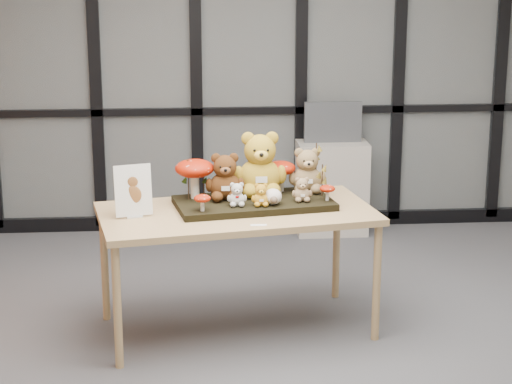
{
  "coord_description": "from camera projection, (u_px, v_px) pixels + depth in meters",
  "views": [
    {
      "loc": [
        -0.54,
        -5.41,
        2.45
      ],
      "look_at": [
        -0.11,
        0.18,
        0.94
      ],
      "focal_mm": 65.0,
      "sensor_mm": 36.0,
      "label": 1
    }
  ],
  "objects": [
    {
      "name": "bear_small_yellow",
      "position": [
        261.0,
        193.0,
        5.8
      ],
      "size": [
        0.14,
        0.13,
        0.16
      ],
      "primitive_type": null,
      "rotation": [
        0.0,
        0.0,
        0.18
      ],
      "color": "gold",
      "rests_on": "diorama_tray"
    },
    {
      "name": "bear_brown_medium",
      "position": [
        225.0,
        174.0,
        5.93
      ],
      "size": [
        0.29,
        0.27,
        0.33
      ],
      "primitive_type": null,
      "rotation": [
        0.0,
        0.0,
        0.18
      ],
      "color": "#49260E",
      "rests_on": "diorama_tray"
    },
    {
      "name": "monitor",
      "position": [
        333.0,
        122.0,
        7.87
      ],
      "size": [
        0.49,
        0.05,
        0.35
      ],
      "color": "#4B4E53",
      "rests_on": "cabinet"
    },
    {
      "name": "display_table",
      "position": [
        237.0,
        220.0,
        5.88
      ],
      "size": [
        1.85,
        1.15,
        0.81
      ],
      "rotation": [
        0.0,
        0.0,
        0.18
      ],
      "color": "tan",
      "rests_on": "floor"
    },
    {
      "name": "sprig_green_centre",
      "position": [
        235.0,
        178.0,
        6.08
      ],
      "size": [
        0.05,
        0.05,
        0.21
      ],
      "primitive_type": null,
      "color": "#173B0D",
      "rests_on": "diorama_tray"
    },
    {
      "name": "cabinet",
      "position": [
        332.0,
        188.0,
        8.01
      ],
      "size": [
        0.6,
        0.35,
        0.8
      ],
      "primitive_type": "cube",
      "color": "#B2AA9F",
      "rests_on": "floor"
    },
    {
      "name": "sprig_dry_far_right",
      "position": [
        316.0,
        167.0,
        6.11
      ],
      "size": [
        0.05,
        0.05,
        0.33
      ],
      "primitive_type": null,
      "color": "brown",
      "rests_on": "diorama_tray"
    },
    {
      "name": "mushroom_back_right",
      "position": [
        280.0,
        175.0,
        6.13
      ],
      "size": [
        0.2,
        0.2,
        0.22
      ],
      "primitive_type": null,
      "color": "#951704",
      "rests_on": "diorama_tray"
    },
    {
      "name": "mushroom_front_right",
      "position": [
        327.0,
        192.0,
        5.92
      ],
      "size": [
        0.1,
        0.1,
        0.11
      ],
      "primitive_type": null,
      "color": "#951704",
      "rests_on": "diorama_tray"
    },
    {
      "name": "bear_pooh_yellow",
      "position": [
        260.0,
        160.0,
        6.04
      ],
      "size": [
        0.4,
        0.37,
        0.46
      ],
      "primitive_type": null,
      "rotation": [
        0.0,
        0.0,
        0.18
      ],
      "color": "#B38C22",
      "rests_on": "diorama_tray"
    },
    {
      "name": "sprig_green_mid_left",
      "position": [
        204.0,
        179.0,
        6.02
      ],
      "size": [
        0.05,
        0.05,
        0.22
      ],
      "primitive_type": null,
      "color": "#173B0D",
      "rests_on": "diorama_tray"
    },
    {
      "name": "mushroom_front_left",
      "position": [
        202.0,
        202.0,
        5.69
      ],
      "size": [
        0.1,
        0.1,
        0.12
      ],
      "primitive_type": null,
      "color": "#951704",
      "rests_on": "diorama_tray"
    },
    {
      "name": "plush_cream_hedgehog",
      "position": [
        273.0,
        196.0,
        5.83
      ],
      "size": [
        0.1,
        0.09,
        0.11
      ],
      "primitive_type": null,
      "rotation": [
        0.0,
        0.0,
        0.18
      ],
      "color": "white",
      "rests_on": "diorama_tray"
    },
    {
      "name": "sign_holder",
      "position": [
        133.0,
        193.0,
        5.69
      ],
      "size": [
        0.23,
        0.1,
        0.33
      ],
      "rotation": [
        0.0,
        0.0,
        0.27
      ],
      "color": "silver",
      "rests_on": "display_table"
    },
    {
      "name": "glass_partition",
      "position": [
        249.0,
        68.0,
        7.9
      ],
      "size": [
        4.9,
        0.06,
        2.78
      ],
      "color": "#2D383F",
      "rests_on": "floor"
    },
    {
      "name": "room_shell",
      "position": [
        278.0,
        78.0,
        5.45
      ],
      "size": [
        5.0,
        5.0,
        5.0
      ],
      "color": "#B6B3AC",
      "rests_on": "floor"
    },
    {
      "name": "sprig_dry_mid_right",
      "position": [
        322.0,
        180.0,
        6.01
      ],
      "size": [
        0.05,
        0.05,
        0.21
      ],
      "primitive_type": null,
      "color": "brown",
      "rests_on": "diorama_tray"
    },
    {
      "name": "diorama_tray",
      "position": [
        254.0,
        203.0,
        5.95
      ],
      "size": [
        1.06,
        0.66,
        0.04
      ],
      "primitive_type": "cube",
      "rotation": [
        0.0,
        0.0,
        0.18
      ],
      "color": "black",
      "rests_on": "display_table"
    },
    {
      "name": "label_card",
      "position": [
        259.0,
        225.0,
        5.56
      ],
      "size": [
        0.1,
        0.03,
        0.0
      ],
      "primitive_type": "cube",
      "color": "white",
      "rests_on": "display_table"
    },
    {
      "name": "mushroom_back_left",
      "position": [
        195.0,
        177.0,
        5.96
      ],
      "size": [
        0.25,
        0.25,
        0.28
      ],
      "primitive_type": null,
      "color": "#951704",
      "rests_on": "diorama_tray"
    },
    {
      "name": "bear_beige_small",
      "position": [
        302.0,
        188.0,
        5.9
      ],
      "size": [
        0.15,
        0.14,
        0.17
      ],
      "primitive_type": null,
      "rotation": [
        0.0,
        0.0,
        0.18
      ],
      "color": "#967753",
      "rests_on": "diorama_tray"
    },
    {
      "name": "bear_white_bow",
      "position": [
        237.0,
        193.0,
        5.8
      ],
      "size": [
        0.14,
        0.13,
        0.16
      ],
      "primitive_type": null,
      "rotation": [
        0.0,
        0.0,
        0.18
      ],
      "color": "silver",
      "rests_on": "diorama_tray"
    },
    {
      "name": "sprig_green_far_left",
      "position": [
        188.0,
        179.0,
        5.94
      ],
      "size": [
        0.05,
        0.05,
        0.26
      ],
      "primitive_type": null,
      "color": "#173B0D",
      "rests_on": "diorama_tray"
    },
    {
      "name": "bear_tan_back",
      "position": [
        307.0,
        167.0,
        6.12
      ],
      "size": [
        0.28,
        0.26,
        0.32
      ],
      "primitive_type": null,
      "rotation": [
        0.0,
        0.0,
        0.18
      ],
      "color": "olive",
      "rests_on": "diorama_tray"
    },
    {
      "name": "floor",
      "position": [
        276.0,
        341.0,
        5.89
      ],
      "size": [
        5.0,
        5.0,
        0.0
      ],
      "primitive_type": "plane",
      "color": "#57585C",
      "rests_on": "ground"
    }
  ]
}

